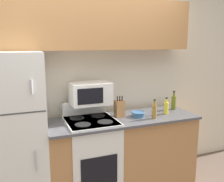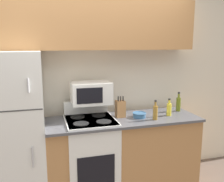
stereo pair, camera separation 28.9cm
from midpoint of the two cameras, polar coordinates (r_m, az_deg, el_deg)
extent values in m
cube|color=beige|center=(3.29, -8.84, 0.88)|extent=(8.00, 0.05, 2.55)
cube|color=#B27A47|center=(3.26, -0.29, -14.25)|extent=(1.87, 0.60, 0.91)
cube|color=#4C4C51|center=(3.08, -0.16, -6.48)|extent=(1.87, 0.64, 0.03)
cube|color=white|center=(2.96, -25.06, -9.12)|extent=(0.73, 0.68, 1.76)
cube|color=#383838|center=(2.55, -26.04, -4.90)|extent=(0.71, 0.01, 0.01)
cylinder|color=#B7B7BC|center=(2.47, -21.16, 0.87)|extent=(0.02, 0.02, 0.14)
cylinder|color=#B7B7BC|center=(2.69, -20.04, -14.82)|extent=(0.02, 0.02, 0.22)
cube|color=#B27A47|center=(3.05, -8.41, 14.91)|extent=(2.60, 0.36, 0.60)
cube|color=white|center=(3.13, -7.46, -15.02)|extent=(0.58, 0.60, 0.95)
cube|color=black|center=(2.88, -5.89, -17.89)|extent=(0.42, 0.01, 0.34)
cube|color=#2D2D2D|center=(2.95, -7.69, -6.78)|extent=(0.56, 0.58, 0.01)
cube|color=white|center=(3.20, -8.97, -3.83)|extent=(0.56, 0.06, 0.16)
cylinder|color=black|center=(2.80, -9.66, -7.62)|extent=(0.17, 0.17, 0.01)
cylinder|color=black|center=(2.86, -4.48, -7.09)|extent=(0.17, 0.17, 0.01)
cylinder|color=black|center=(3.05, -10.70, -6.11)|extent=(0.17, 0.17, 0.01)
cylinder|color=black|center=(3.10, -5.93, -5.66)|extent=(0.17, 0.17, 0.01)
cube|color=white|center=(3.01, -7.73, -0.52)|extent=(0.47, 0.33, 0.26)
cube|color=black|center=(2.84, -7.84, -1.21)|extent=(0.30, 0.01, 0.18)
cube|color=#B27A47|center=(3.10, -0.98, -4.10)|extent=(0.11, 0.11, 0.20)
cylinder|color=black|center=(3.05, -1.47, -1.81)|extent=(0.01, 0.01, 0.06)
cylinder|color=black|center=(3.06, -0.92, -1.76)|extent=(0.01, 0.01, 0.06)
cylinder|color=black|center=(3.07, -0.38, -1.71)|extent=(0.01, 0.01, 0.06)
cylinder|color=#335B84|center=(3.12, 3.37, -5.41)|extent=(0.16, 0.16, 0.06)
torus|color=#335B84|center=(3.12, 3.37, -4.93)|extent=(0.17, 0.17, 0.01)
cylinder|color=gold|center=(3.27, 9.82, -3.91)|extent=(0.06, 0.06, 0.15)
cylinder|color=gold|center=(3.24, 9.88, -2.18)|extent=(0.03, 0.03, 0.05)
cylinder|color=black|center=(3.24, 9.90, -1.61)|extent=(0.03, 0.03, 0.02)
cylinder|color=olive|center=(3.06, 6.99, -4.74)|extent=(0.06, 0.06, 0.17)
cylinder|color=olive|center=(3.03, 7.04, -2.73)|extent=(0.03, 0.03, 0.05)
cylinder|color=black|center=(3.02, 7.05, -2.07)|extent=(0.03, 0.03, 0.02)
cylinder|color=#5B6619|center=(3.51, 11.64, -2.70)|extent=(0.06, 0.06, 0.18)
cylinder|color=#5B6619|center=(3.49, 11.71, -0.79)|extent=(0.03, 0.03, 0.06)
cylinder|color=black|center=(3.48, 11.74, -0.16)|extent=(0.03, 0.03, 0.02)
camera|label=1|loc=(0.14, -92.83, -0.55)|focal=40.00mm
camera|label=2|loc=(0.14, 87.17, 0.55)|focal=40.00mm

